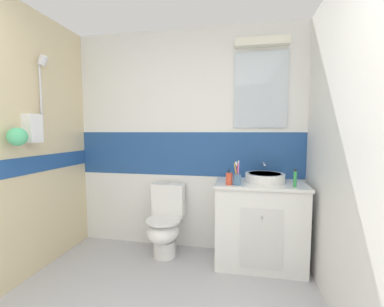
% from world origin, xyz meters
% --- Properties ---
extents(wall_back_tiled, '(3.20, 0.20, 2.50)m').
position_xyz_m(wall_back_tiled, '(0.02, 2.45, 1.26)').
color(wall_back_tiled, white).
rests_on(wall_back_tiled, ground_plane).
extents(wall_right_plain, '(0.10, 3.48, 2.50)m').
position_xyz_m(wall_right_plain, '(1.35, 1.20, 1.25)').
color(wall_right_plain, white).
rests_on(wall_right_plain, ground_plane).
extents(vanity_cabinet, '(0.88, 0.52, 0.85)m').
position_xyz_m(vanity_cabinet, '(0.81, 2.15, 0.43)').
color(vanity_cabinet, white).
rests_on(vanity_cabinet, ground_plane).
extents(sink_basin, '(0.39, 0.44, 0.18)m').
position_xyz_m(sink_basin, '(0.86, 2.19, 0.90)').
color(sink_basin, white).
rests_on(sink_basin, vanity_cabinet).
extents(toilet, '(0.37, 0.50, 0.79)m').
position_xyz_m(toilet, '(-0.18, 2.16, 0.36)').
color(toilet, white).
rests_on(toilet, ground_plane).
extents(toothbrush_cup, '(0.07, 0.07, 0.24)m').
position_xyz_m(toothbrush_cup, '(0.59, 1.98, 0.91)').
color(toothbrush_cup, '#4C7299').
rests_on(toothbrush_cup, vanity_cabinet).
extents(soap_dispenser, '(0.06, 0.06, 0.15)m').
position_xyz_m(soap_dispenser, '(0.51, 1.99, 0.91)').
color(soap_dispenser, '#D84C33').
rests_on(soap_dispenser, vanity_cabinet).
extents(toothpaste_tube_upright, '(0.03, 0.03, 0.17)m').
position_xyz_m(toothpaste_tube_upright, '(1.11, 1.99, 0.93)').
color(toothpaste_tube_upright, green).
rests_on(toothpaste_tube_upright, vanity_cabinet).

